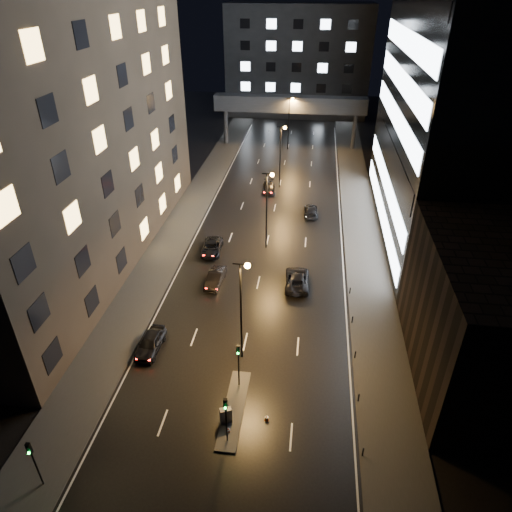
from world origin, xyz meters
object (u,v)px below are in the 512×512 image
(car_away_b, at_px, (215,278))
(car_away_c, at_px, (212,247))
(car_toward_a, at_px, (297,279))
(car_away_a, at_px, (150,343))
(car_away_d, at_px, (269,188))
(car_toward_b, at_px, (311,211))
(utility_cabinet, at_px, (226,415))

(car_away_b, xyz_separation_m, car_away_c, (-1.83, 6.77, -0.04))
(car_away_b, height_order, car_toward_a, car_toward_a)
(car_away_a, distance_m, car_away_c, 18.21)
(car_away_a, bearing_deg, car_away_b, 74.16)
(car_away_a, xyz_separation_m, car_away_d, (7.03, 38.13, -0.11))
(car_toward_a, distance_m, car_toward_b, 18.18)
(car_away_b, xyz_separation_m, car_toward_a, (9.16, 0.89, 0.04))
(car_toward_b, bearing_deg, car_away_a, 62.59)
(car_away_d, bearing_deg, car_away_b, -104.55)
(car_away_a, xyz_separation_m, utility_cabinet, (8.43, -7.16, 0.03))
(car_away_d, height_order, utility_cabinet, utility_cabinet)
(car_toward_a, height_order, utility_cabinet, car_toward_a)
(car_away_b, xyz_separation_m, utility_cabinet, (4.70, -18.51, 0.08))
(car_away_c, height_order, utility_cabinet, utility_cabinet)
(car_toward_b, relative_size, utility_cabinet, 3.54)
(car_toward_b, bearing_deg, car_toward_a, 83.91)
(car_toward_a, bearing_deg, car_away_d, -79.30)
(car_away_a, distance_m, car_toward_a, 17.78)
(utility_cabinet, bearing_deg, car_toward_a, 54.61)
(car_away_a, xyz_separation_m, car_toward_b, (13.96, 30.39, -0.10))
(car_away_a, relative_size, car_away_d, 0.99)
(car_away_d, bearing_deg, car_away_a, -107.98)
(car_away_a, height_order, utility_cabinet, car_away_a)
(car_away_b, bearing_deg, car_away_c, 109.08)
(car_away_d, distance_m, car_toward_b, 10.39)
(car_away_a, height_order, car_away_d, car_away_a)
(car_away_b, bearing_deg, car_toward_b, 65.67)
(car_toward_a, bearing_deg, car_toward_b, -95.41)
(car_away_c, bearing_deg, car_toward_a, -30.68)
(car_away_b, bearing_deg, car_away_d, 86.89)
(car_away_d, xyz_separation_m, utility_cabinet, (1.40, -45.29, 0.14))
(car_away_c, distance_m, utility_cabinet, 26.10)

